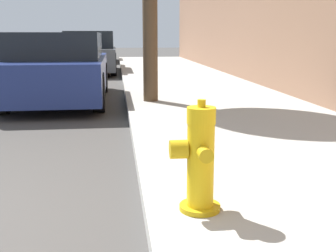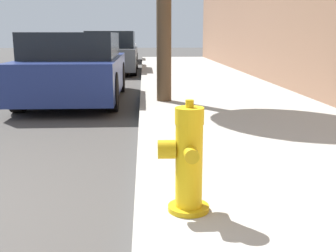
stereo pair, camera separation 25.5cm
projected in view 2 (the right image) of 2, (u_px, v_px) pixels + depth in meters
fire_hydrant at (188, 161)px, 2.80m from camera, size 0.35×0.38×0.76m
parked_car_near at (76, 68)px, 8.37m from camera, size 1.80×4.13×1.35m
parked_car_mid at (112, 53)px, 14.66m from camera, size 1.73×4.35×1.42m
parked_car_far at (118, 48)px, 20.63m from camera, size 1.75×3.89×1.31m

